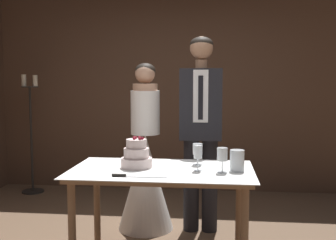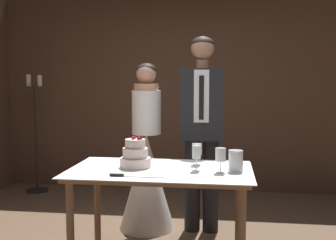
{
  "view_description": "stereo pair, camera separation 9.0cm",
  "coord_description": "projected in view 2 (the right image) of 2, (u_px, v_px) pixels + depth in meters",
  "views": [
    {
      "loc": [
        0.51,
        -3.18,
        1.47
      ],
      "look_at": [
        0.11,
        0.38,
        1.12
      ],
      "focal_mm": 45.0,
      "sensor_mm": 36.0,
      "label": 1
    },
    {
      "loc": [
        0.6,
        -3.17,
        1.47
      ],
      "look_at": [
        0.11,
        0.38,
        1.12
      ],
      "focal_mm": 45.0,
      "sensor_mm": 36.0,
      "label": 2
    }
  ],
  "objects": [
    {
      "name": "wine_glass_middle",
      "position": [
        196.0,
        153.0,
        3.14
      ],
      "size": [
        0.06,
        0.06,
        0.19
      ],
      "color": "silver",
      "rests_on": "cake_table"
    },
    {
      "name": "wine_glass_far",
      "position": [
        197.0,
        150.0,
        3.35
      ],
      "size": [
        0.08,
        0.08,
        0.17
      ],
      "color": "silver",
      "rests_on": "cake_table"
    },
    {
      "name": "bride",
      "position": [
        147.0,
        169.0,
        4.1
      ],
      "size": [
        0.54,
        0.54,
        1.62
      ],
      "color": "white",
      "rests_on": "ground_plane"
    },
    {
      "name": "wine_glass_near",
      "position": [
        221.0,
        155.0,
        3.08
      ],
      "size": [
        0.08,
        0.08,
        0.18
      ],
      "color": "silver",
      "rests_on": "cake_table"
    },
    {
      "name": "hurricane_candle",
      "position": [
        236.0,
        161.0,
        3.12
      ],
      "size": [
        0.11,
        0.11,
        0.16
      ],
      "color": "silver",
      "rests_on": "cake_table"
    },
    {
      "name": "tiered_cake",
      "position": [
        135.0,
        156.0,
        3.26
      ],
      "size": [
        0.24,
        0.24,
        0.24
      ],
      "color": "beige",
      "rests_on": "cake_table"
    },
    {
      "name": "cake_table",
      "position": [
        161.0,
        181.0,
        3.22
      ],
      "size": [
        1.39,
        0.82,
        0.78
      ],
      "color": "#8E6B4C",
      "rests_on": "ground_plane"
    },
    {
      "name": "wall_back",
      "position": [
        180.0,
        92.0,
        5.56
      ],
      "size": [
        4.95,
        0.12,
        2.58
      ],
      "primitive_type": "cube",
      "color": "#513828",
      "rests_on": "ground_plane"
    },
    {
      "name": "groom",
      "position": [
        202.0,
        123.0,
        3.99
      ],
      "size": [
        0.39,
        0.25,
        1.86
      ],
      "color": "black",
      "rests_on": "ground_plane"
    },
    {
      "name": "cake_knife",
      "position": [
        126.0,
        176.0,
        2.96
      ],
      "size": [
        0.39,
        0.03,
        0.02
      ],
      "rotation": [
        0.0,
        0.0,
        0.02
      ],
      "color": "silver",
      "rests_on": "cake_table"
    },
    {
      "name": "candle_stand",
      "position": [
        36.0,
        137.0,
        5.45
      ],
      "size": [
        0.28,
        0.28,
        1.52
      ],
      "color": "black",
      "rests_on": "ground_plane"
    }
  ]
}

